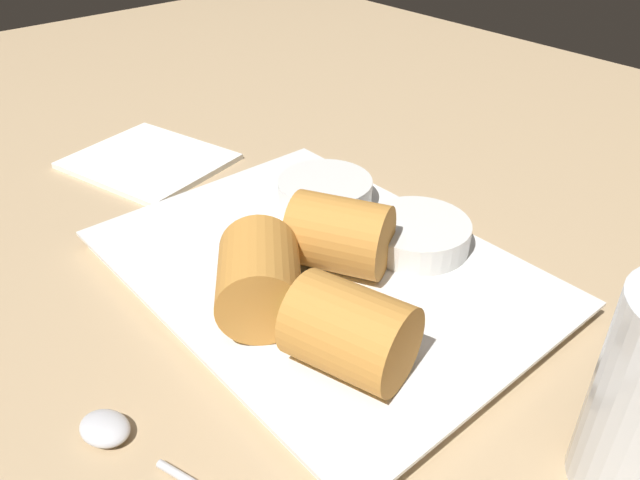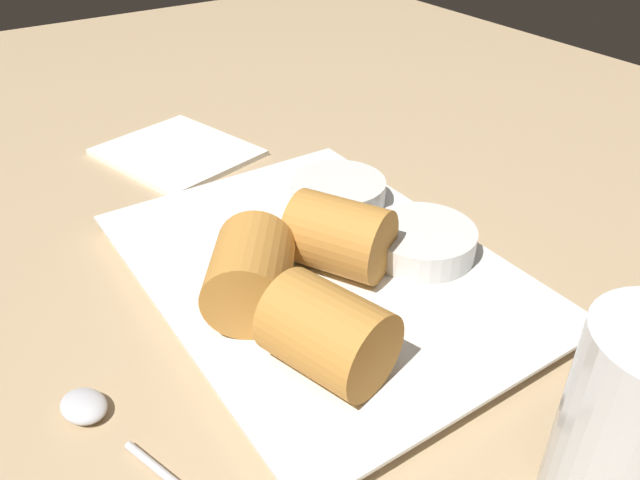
# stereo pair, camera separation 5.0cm
# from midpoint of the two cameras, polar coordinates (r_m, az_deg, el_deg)

# --- Properties ---
(table_surface) EXTENTS (1.80, 1.40, 0.02)m
(table_surface) POSITION_cam_midpoint_polar(r_m,az_deg,el_deg) (0.54, -3.88, -2.69)
(table_surface) COLOR tan
(table_surface) RESTS_ON ground
(serving_plate) EXTENTS (0.35, 0.26, 0.01)m
(serving_plate) POSITION_cam_midpoint_polar(r_m,az_deg,el_deg) (0.50, -2.85, -3.04)
(serving_plate) COLOR white
(serving_plate) RESTS_ON table_surface
(roll_front_left) EXTENTS (0.09, 0.09, 0.06)m
(roll_front_left) POSITION_cam_midpoint_polar(r_m,az_deg,el_deg) (0.44, -8.82, -3.17)
(roll_front_left) COLOR #C68438
(roll_front_left) RESTS_ON serving_plate
(roll_front_right) EXTENTS (0.09, 0.08, 0.06)m
(roll_front_right) POSITION_cam_midpoint_polar(r_m,az_deg,el_deg) (0.39, -1.49, -8.22)
(roll_front_right) COLOR #C68438
(roll_front_right) RESTS_ON serving_plate
(roll_back_left) EXTENTS (0.09, 0.09, 0.06)m
(roll_back_left) POSITION_cam_midpoint_polar(r_m,az_deg,el_deg) (0.48, -1.73, 0.51)
(roll_back_left) COLOR #C68438
(roll_back_left) RESTS_ON serving_plate
(dipping_bowl_near) EXTENTS (0.09, 0.09, 0.02)m
(dipping_bowl_near) POSITION_cam_midpoint_polar(r_m,az_deg,el_deg) (0.52, 6.15, 0.54)
(dipping_bowl_near) COLOR silver
(dipping_bowl_near) RESTS_ON serving_plate
(dipping_bowl_far) EXTENTS (0.09, 0.09, 0.02)m
(dipping_bowl_far) POSITION_cam_midpoint_polar(r_m,az_deg,el_deg) (0.58, -2.04, 4.50)
(dipping_bowl_far) COLOR silver
(dipping_bowl_far) RESTS_ON serving_plate
(spoon) EXTENTS (0.15, 0.06, 0.01)m
(spoon) POSITION_cam_midpoint_polar(r_m,az_deg,el_deg) (0.41, -20.87, -16.97)
(spoon) COLOR silver
(spoon) RESTS_ON table_surface
(napkin) EXTENTS (0.18, 0.17, 0.01)m
(napkin) POSITION_cam_midpoint_polar(r_m,az_deg,el_deg) (0.72, -17.37, 6.85)
(napkin) COLOR white
(napkin) RESTS_ON table_surface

